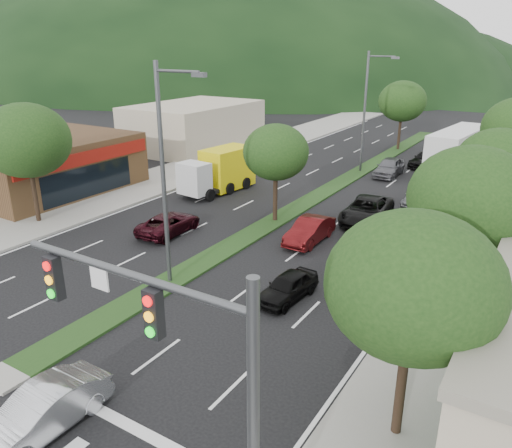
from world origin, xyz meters
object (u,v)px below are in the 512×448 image
Objects in this scene: car_queue_a at (288,287)px; car_queue_b at (419,197)px; car_queue_e at (389,167)px; tree_r_c at (498,165)px; streetlight_near at (166,168)px; tree_l_a at (26,141)px; tree_r_b at (471,199)px; car_queue_d at (367,210)px; suv_maroon at (169,223)px; tree_med_far at (402,101)px; car_queue_c at (310,231)px; box_truck at (221,172)px; sedan_silver at (42,412)px; tree_med_near at (276,152)px; motorhome at (458,150)px; tree_r_a at (413,286)px; traffic_signal at (185,366)px; car_queue_f at (427,159)px; streetlight_mid at (367,107)px.

car_queue_a is 16.62m from car_queue_b.
tree_r_c is at bearing -55.66° from car_queue_e.
tree_l_a is at bearing 171.05° from streetlight_near.
tree_r_b is 24.58m from tree_l_a.
car_queue_a is at bearing -91.47° from car_queue_d.
car_queue_a is at bearing -1.58° from tree_l_a.
suv_maroon is at bearing -142.92° from car_queue_d.
suv_maroon is (-16.32, 0.93, -4.43)m from tree_r_b.
tree_med_far reaches higher than car_queue_a.
car_queue_a is (9.80, -3.42, -0.01)m from suv_maroon.
car_queue_c is 0.62× the size of box_truck.
tree_l_a is 1.74× the size of sedan_silver.
sedan_silver is 25.23m from box_truck.
car_queue_c is at bearing -30.02° from tree_med_near.
car_queue_c reaches higher than car_queue_b.
motorhome is at bearing 77.00° from streetlight_near.
car_queue_e is at bearing -128.63° from motorhome.
tree_r_c is at bearing 90.00° from tree_r_a.
tree_r_c is at bearing -67.96° from motorhome.
sedan_silver is 0.95× the size of suv_maroon.
tree_l_a reaches higher than traffic_signal.
streetlight_near is at bearing -8.95° from tree_l_a.
traffic_signal is 1.06× the size of box_truck.
box_truck is (-18.91, 17.84, -3.32)m from tree_r_a.
tree_med_far is (-12.00, 32.00, -0.03)m from tree_r_b.
tree_med_near reaches higher than car_queue_f.
tree_med_far is 28.46m from car_queue_c.
tree_r_b is 0.69× the size of streetlight_mid.
traffic_signal is at bearing -80.91° from motorhome.
tree_l_a is 1.36× the size of car_queue_d.
car_queue_f is (4.40, 19.97, -3.73)m from tree_med_near.
tree_med_near is 10.81m from car_queue_a.
car_queue_a is at bearing 107.81° from traffic_signal.
tree_med_far is at bearing 90.33° from streetlight_near.
car_queue_e is at bearing 114.30° from tree_r_b.
car_queue_e is (2.53, 14.97, -3.67)m from tree_med_near.
tree_med_far is 0.96× the size of tree_l_a.
tree_l_a is at bearing 166.24° from tree_r_a.
tree_r_b is at bearing -90.00° from tree_r_c.
box_truck is (-18.91, 9.84, -3.54)m from tree_r_b.
tree_med_near is (-12.00, 14.00, -0.39)m from tree_r_a.
motorhome is (3.77, 38.73, 1.26)m from sedan_silver.
tree_r_a is 41.76m from tree_med_far.
tree_med_far is 1.98× the size of car_queue_a.
suv_maroon is (-16.32, -7.07, -4.14)m from tree_r_c.
tree_med_far reaches higher than sedan_silver.
car_queue_e is at bearing 91.40° from sedan_silver.
streetlight_mid is at bearing 108.14° from car_queue_a.
tree_med_near is 26.01m from tree_med_far.
streetlight_mid reaches higher than car_queue_c.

